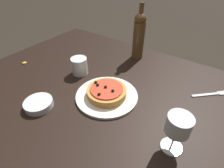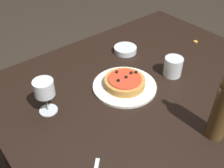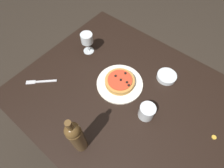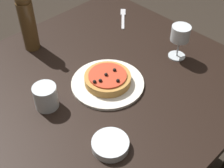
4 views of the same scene
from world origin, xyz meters
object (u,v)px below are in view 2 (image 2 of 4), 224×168
(dining_table, at_px, (145,96))
(dinner_plate, at_px, (125,86))
(wine_bottle, at_px, (224,106))
(water_cup, at_px, (173,67))
(side_bowl, at_px, (125,50))
(bottle_cap, at_px, (196,42))
(pizza, at_px, (125,82))
(wine_glass, at_px, (44,90))

(dining_table, bearing_deg, dinner_plate, 157.85)
(wine_bottle, height_order, water_cup, wine_bottle)
(side_bowl, distance_m, bottle_cap, 0.43)
(dining_table, relative_size, bottle_cap, 55.85)
(pizza, bearing_deg, dinner_plate, -142.40)
(pizza, height_order, bottle_cap, pizza)
(side_bowl, height_order, bottle_cap, side_bowl)
(dinner_plate, bearing_deg, wine_bottle, -80.17)
(side_bowl, bearing_deg, dining_table, -111.43)
(dining_table, bearing_deg, water_cup, -12.77)
(wine_glass, relative_size, water_cup, 1.65)
(water_cup, bearing_deg, bottle_cap, 19.04)
(water_cup, relative_size, side_bowl, 0.75)
(dining_table, relative_size, pizza, 7.27)
(wine_glass, height_order, side_bowl, wine_glass)
(water_cup, distance_m, bottle_cap, 0.38)
(water_cup, bearing_deg, wine_glass, 165.20)
(dinner_plate, distance_m, side_bowl, 0.31)
(dining_table, relative_size, wine_bottle, 4.06)
(dining_table, bearing_deg, wine_bottle, -93.99)
(dinner_plate, bearing_deg, water_cup, -16.76)
(bottle_cap, bearing_deg, side_bowl, 155.49)
(dining_table, distance_m, wine_bottle, 0.45)
(dinner_plate, height_order, side_bowl, side_bowl)
(pizza, bearing_deg, water_cup, -16.80)
(dining_table, xyz_separation_m, bottle_cap, (0.49, 0.09, 0.09))
(wine_bottle, xyz_separation_m, side_bowl, (0.13, 0.65, -0.13))
(dining_table, height_order, wine_bottle, wine_bottle)
(pizza, distance_m, wine_glass, 0.36)
(water_cup, xyz_separation_m, bottle_cap, (0.35, 0.12, -0.04))
(dinner_plate, distance_m, wine_glass, 0.37)
(dining_table, height_order, bottle_cap, bottle_cap)
(dinner_plate, bearing_deg, pizza, 37.60)
(wine_bottle, xyz_separation_m, bottle_cap, (0.52, 0.47, -0.14))
(dining_table, relative_size, side_bowl, 10.80)
(side_bowl, relative_size, bottle_cap, 5.17)
(dining_table, distance_m, water_cup, 0.20)
(wine_bottle, height_order, bottle_cap, wine_bottle)
(pizza, bearing_deg, bottle_cap, 4.70)
(wine_bottle, distance_m, bottle_cap, 0.72)
(wine_bottle, bearing_deg, dining_table, 86.01)
(dining_table, relative_size, dinner_plate, 4.60)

